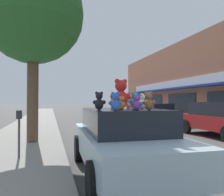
{
  "coord_description": "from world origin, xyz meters",
  "views": [
    {
      "loc": [
        -4.59,
        -4.56,
        1.64
      ],
      "look_at": [
        -2.95,
        1.25,
        1.74
      ],
      "focal_mm": 35.0,
      "sensor_mm": 36.0,
      "label": 1
    }
  ],
  "objects": [
    {
      "name": "teddy_bear_purple",
      "position": [
        -3.04,
        -0.78,
        1.62
      ],
      "size": [
        0.2,
        0.21,
        0.31
      ],
      "rotation": [
        0.0,
        0.0,
        2.35
      ],
      "color": "purple",
      "rests_on": "plush_art_car"
    },
    {
      "name": "teddy_bear_teal",
      "position": [
        -2.68,
        0.22,
        1.66
      ],
      "size": [
        0.28,
        0.18,
        0.38
      ],
      "rotation": [
        0.0,
        0.0,
        3.01
      ],
      "color": "teal",
      "rests_on": "plush_art_car"
    },
    {
      "name": "parked_car_far_right",
      "position": [
        2.98,
        10.08,
        0.8
      ],
      "size": [
        1.96,
        4.28,
        1.5
      ],
      "color": "#1E4793",
      "rests_on": "ground_plane"
    },
    {
      "name": "parking_meter",
      "position": [
        -5.4,
        1.74,
        0.94
      ],
      "size": [
        0.14,
        0.1,
        1.27
      ],
      "color": "#4C4C51",
      "rests_on": "sidewalk_near"
    },
    {
      "name": "street_tree",
      "position": [
        -5.24,
        4.16,
        4.96
      ],
      "size": [
        3.81,
        3.81,
        6.77
      ],
      "color": "brown",
      "rests_on": "sidewalk_near"
    },
    {
      "name": "teddy_bear_brown",
      "position": [
        -2.78,
        -0.75,
        1.65
      ],
      "size": [
        0.26,
        0.23,
        0.36
      ],
      "rotation": [
        0.0,
        0.0,
        2.52
      ],
      "color": "olive",
      "rests_on": "plush_art_car"
    },
    {
      "name": "teddy_bear_giant",
      "position": [
        -3.05,
        0.17,
        1.81
      ],
      "size": [
        0.52,
        0.33,
        0.69
      ],
      "rotation": [
        0.0,
        0.0,
        3.29
      ],
      "color": "red",
      "rests_on": "plush_art_car"
    },
    {
      "name": "teddy_bear_orange",
      "position": [
        -3.14,
        -0.17,
        1.61
      ],
      "size": [
        0.21,
        0.14,
        0.28
      ],
      "rotation": [
        0.0,
        0.0,
        3.36
      ],
      "color": "orange",
      "rests_on": "plush_art_car"
    },
    {
      "name": "teddy_bear_yellow",
      "position": [
        -2.98,
        1.08,
        1.6
      ],
      "size": [
        0.18,
        0.12,
        0.25
      ],
      "rotation": [
        0.0,
        0.0,
        3.08
      ],
      "color": "yellow",
      "rests_on": "plush_art_car"
    },
    {
      "name": "teddy_bear_black",
      "position": [
        -3.67,
        -0.36,
        1.65
      ],
      "size": [
        0.27,
        0.21,
        0.36
      ],
      "rotation": [
        0.0,
        0.0,
        2.71
      ],
      "color": "black",
      "rests_on": "plush_art_car"
    },
    {
      "name": "parked_car_far_center",
      "position": [
        2.98,
        3.84,
        0.86
      ],
      "size": [
        1.89,
        4.55,
        1.62
      ],
      "color": "maroon",
      "rests_on": "ground_plane"
    },
    {
      "name": "plush_art_car",
      "position": [
        -3.0,
        0.15,
        0.79
      ],
      "size": [
        2.09,
        4.37,
        1.48
      ],
      "rotation": [
        0.0,
        0.0,
        -0.03
      ],
      "color": "#ADC6D1",
      "rests_on": "ground_plane"
    },
    {
      "name": "teddy_bear_blue",
      "position": [
        -3.5,
        -0.9,
        1.64
      ],
      "size": [
        0.26,
        0.18,
        0.34
      ],
      "rotation": [
        0.0,
        0.0,
        2.81
      ],
      "color": "blue",
      "rests_on": "plush_art_car"
    },
    {
      "name": "teddy_bear_white",
      "position": [
        -2.51,
        0.21,
        1.65
      ],
      "size": [
        0.24,
        0.24,
        0.36
      ],
      "rotation": [
        0.0,
        0.0,
        3.95
      ],
      "color": "white",
      "rests_on": "plush_art_car"
    },
    {
      "name": "teddy_bear_pink",
      "position": [
        -2.69,
        0.69,
        1.6
      ],
      "size": [
        0.18,
        0.17,
        0.26
      ],
      "rotation": [
        0.0,
        0.0,
        3.85
      ],
      "color": "pink",
      "rests_on": "plush_art_car"
    }
  ]
}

